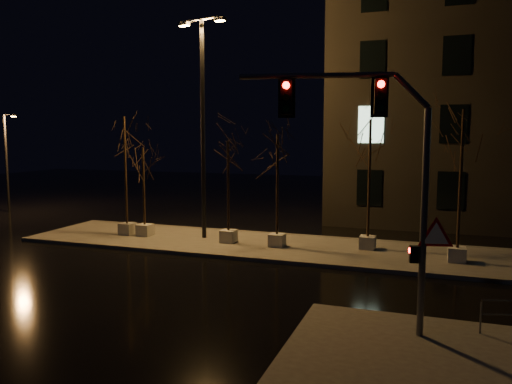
% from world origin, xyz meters
% --- Properties ---
extents(ground, '(90.00, 90.00, 0.00)m').
position_xyz_m(ground, '(0.00, 0.00, 0.00)').
color(ground, black).
rests_on(ground, ground).
extents(median, '(22.00, 5.00, 0.15)m').
position_xyz_m(median, '(0.00, 6.00, 0.07)').
color(median, '#4D4A45').
rests_on(median, ground).
extents(sidewalk_corner, '(7.00, 5.00, 0.15)m').
position_xyz_m(sidewalk_corner, '(7.50, -3.50, 0.07)').
color(sidewalk_corner, '#4D4A45').
rests_on(sidewalk_corner, ground).
extents(tree_0, '(1.80, 1.80, 5.84)m').
position_xyz_m(tree_0, '(-6.81, 5.83, 4.58)').
color(tree_0, '#A4A199').
rests_on(tree_0, median).
extents(tree_1, '(1.80, 1.80, 4.34)m').
position_xyz_m(tree_1, '(-5.83, 5.84, 3.44)').
color(tree_1, '#A4A199').
rests_on(tree_1, median).
extents(tree_2, '(1.80, 1.80, 4.68)m').
position_xyz_m(tree_2, '(-1.48, 5.82, 3.70)').
color(tree_2, '#A4A199').
rests_on(tree_2, median).
extents(tree_3, '(1.80, 1.80, 4.98)m').
position_xyz_m(tree_3, '(0.84, 5.72, 3.93)').
color(tree_3, '#A4A199').
rests_on(tree_3, median).
extents(tree_4, '(1.80, 1.80, 5.60)m').
position_xyz_m(tree_4, '(4.61, 6.54, 4.40)').
color(tree_4, '#A4A199').
rests_on(tree_4, median).
extents(tree_5, '(1.80, 1.80, 5.91)m').
position_xyz_m(tree_5, '(8.09, 5.51, 4.64)').
color(tree_5, '#A4A199').
rests_on(tree_5, median).
extents(traffic_signal_mast, '(5.03, 1.13, 6.26)m').
position_xyz_m(traffic_signal_mast, '(5.93, -2.60, 4.26)').
color(traffic_signal_mast, '#53555A').
rests_on(traffic_signal_mast, sidewalk_corner).
extents(streetlight_main, '(2.51, 0.74, 10.04)m').
position_xyz_m(streetlight_main, '(-2.96, 6.40, 5.94)').
color(streetlight_main, black).
rests_on(streetlight_main, median).
extents(streetlight_far, '(1.23, 0.39, 6.30)m').
position_xyz_m(streetlight_far, '(-18.70, 10.28, 3.47)').
color(streetlight_far, black).
rests_on(streetlight_far, ground).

